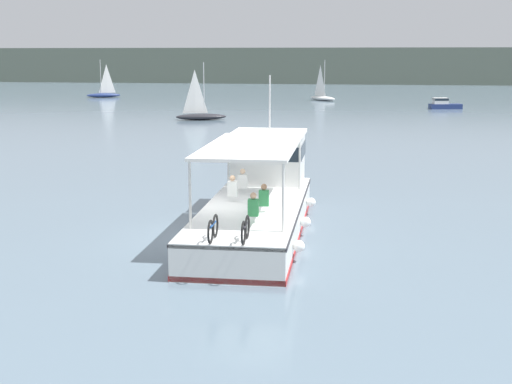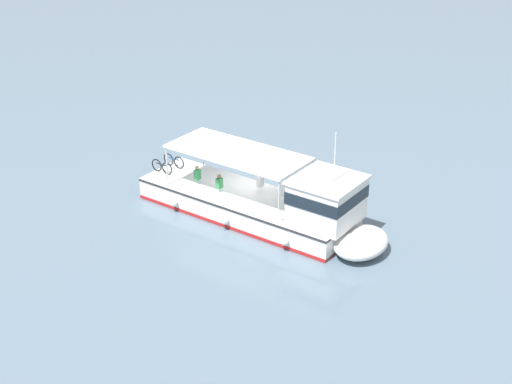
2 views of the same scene
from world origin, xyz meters
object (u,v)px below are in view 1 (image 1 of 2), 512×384
at_px(motorboat_near_starboard, 443,104).
at_px(sailboat_mid_channel, 201,114).
at_px(sailboat_far_right, 104,94).
at_px(sailboat_off_stern, 322,97).
at_px(ferry_main, 260,197).

height_order(motorboat_near_starboard, sailboat_mid_channel, sailboat_mid_channel).
relative_size(motorboat_near_starboard, sailboat_far_right, 0.71).
distance_m(sailboat_off_stern, sailboat_far_right, 31.88).
distance_m(motorboat_near_starboard, sailboat_off_stern, 19.33).
height_order(ferry_main, sailboat_mid_channel, sailboat_mid_channel).
bearing_deg(sailboat_off_stern, ferry_main, -87.38).
distance_m(ferry_main, sailboat_far_right, 80.68).
bearing_deg(sailboat_mid_channel, motorboat_near_starboard, 37.15).
distance_m(motorboat_near_starboard, sailboat_far_right, 48.75).
xyz_separation_m(ferry_main, sailboat_off_stern, (-3.25, 70.87, -0.47)).
xyz_separation_m(ferry_main, motorboat_near_starboard, (11.55, 58.43, -0.47)).
bearing_deg(sailboat_off_stern, sailboat_mid_channel, -106.70).
bearing_deg(sailboat_mid_channel, ferry_main, -72.84).
height_order(ferry_main, sailboat_off_stern, sailboat_off_stern).
bearing_deg(motorboat_near_starboard, sailboat_mid_channel, -142.85).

